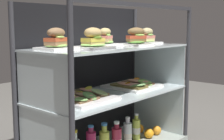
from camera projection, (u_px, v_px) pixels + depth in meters
name	position (u px, v px, depth m)	size (l,w,h in m)	color
case_frame	(94.00, 74.00, 2.19)	(1.18, 0.52, 1.00)	#333338
riser_lower_tier	(112.00, 122.00, 2.13)	(1.12, 0.46, 0.38)	silver
shelf_lower_glass	(112.00, 94.00, 2.10)	(1.14, 0.48, 0.01)	silver
riser_upper_tier	(112.00, 71.00, 2.08)	(1.12, 0.46, 0.30)	silver
shelf_upper_glass	(112.00, 47.00, 2.06)	(1.14, 0.48, 0.01)	silver
plated_roll_sandwich_mid_left	(56.00, 41.00, 1.78)	(0.19, 0.19, 0.12)	white
plated_roll_sandwich_mid_right	(93.00, 41.00, 1.87)	(0.20, 0.20, 0.12)	white
plated_roll_sandwich_left_of_center	(105.00, 39.00, 2.08)	(0.17, 0.17, 0.12)	white
plated_roll_sandwich_near_right_corner	(136.00, 39.00, 2.16)	(0.18, 0.18, 0.12)	white
plated_roll_sandwich_near_left_corner	(147.00, 38.00, 2.37)	(0.18, 0.18, 0.12)	white
open_sandwich_tray_far_right	(84.00, 96.00, 1.91)	(0.34, 0.32, 0.06)	white
open_sandwich_tray_left_of_center	(134.00, 85.00, 2.29)	(0.34, 0.33, 0.06)	white
juice_bottle_front_left_end	(117.00, 139.00, 2.14)	(0.07, 0.07, 0.19)	#A32641
juice_bottle_front_second	(128.00, 133.00, 2.24)	(0.06, 0.06, 0.19)	white
juice_bottle_front_middle	(136.00, 129.00, 2.33)	(0.06, 0.06, 0.20)	#C0CB4C
orange_fruit_beside_bottles	(157.00, 130.00, 2.43)	(0.07, 0.07, 0.07)	orange
orange_fruit_near_left_post	(139.00, 129.00, 2.47)	(0.07, 0.07, 0.07)	orange
orange_fruit_rolled_forward	(149.00, 133.00, 2.36)	(0.07, 0.07, 0.07)	orange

